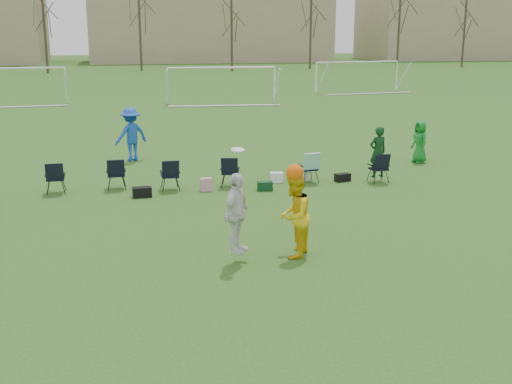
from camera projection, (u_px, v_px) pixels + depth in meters
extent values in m
plane|color=#2E4F18|center=(273.00, 280.00, 12.64)|extent=(260.00, 260.00, 0.00)
imported|color=blue|center=(131.00, 134.00, 24.10)|extent=(1.49, 1.28, 2.01)
imported|color=#157A26|center=(420.00, 142.00, 23.81)|extent=(0.58, 0.82, 1.57)
imported|color=white|center=(236.00, 213.00, 13.33)|extent=(0.92, 1.06, 1.71)
imported|color=yellow|center=(294.00, 216.00, 13.76)|extent=(1.05, 1.12, 1.84)
sphere|color=#EF5D0C|center=(295.00, 173.00, 13.53)|extent=(0.37, 0.37, 0.37)
cylinder|color=white|center=(238.00, 150.00, 12.95)|extent=(0.27, 0.27, 0.07)
imported|color=#0F3817|center=(378.00, 152.00, 20.71)|extent=(0.67, 0.50, 1.66)
cube|color=black|center=(142.00, 192.00, 18.95)|extent=(0.57, 0.33, 0.30)
cube|color=pink|center=(206.00, 185.00, 19.67)|extent=(0.37, 0.26, 0.40)
cube|color=#0F391B|center=(265.00, 186.00, 19.74)|extent=(0.47, 0.31, 0.28)
cube|color=white|center=(277.00, 177.00, 20.82)|extent=(0.47, 0.37, 0.32)
cylinder|color=silver|center=(305.00, 176.00, 21.09)|extent=(0.26, 0.26, 0.30)
cube|color=black|center=(343.00, 177.00, 20.94)|extent=(0.55, 0.37, 0.26)
cube|color=black|center=(55.00, 178.00, 19.32)|extent=(0.62, 0.62, 0.96)
cube|color=black|center=(116.00, 174.00, 19.86)|extent=(0.61, 0.61, 0.96)
cube|color=black|center=(170.00, 175.00, 19.72)|extent=(0.62, 0.62, 0.96)
cube|color=black|center=(230.00, 172.00, 20.17)|extent=(0.73, 0.73, 0.96)
cube|color=black|center=(308.00, 168.00, 20.72)|extent=(0.69, 0.69, 0.96)
cube|color=black|center=(378.00, 168.00, 20.74)|extent=(0.64, 0.64, 0.96)
cylinder|color=white|center=(66.00, 85.00, 43.65)|extent=(0.12, 0.12, 2.40)
cylinder|color=white|center=(7.00, 68.00, 42.33)|extent=(7.28, 0.76, 0.12)
cylinder|color=white|center=(167.00, 86.00, 43.04)|extent=(0.12, 0.12, 2.40)
cylinder|color=white|center=(275.00, 85.00, 44.01)|extent=(0.12, 0.12, 2.40)
cylinder|color=white|center=(221.00, 68.00, 43.23)|extent=(7.29, 0.63, 0.12)
cylinder|color=white|center=(316.00, 78.00, 50.41)|extent=(0.12, 0.12, 2.40)
cylinder|color=white|center=(397.00, 76.00, 52.82)|extent=(0.12, 0.12, 2.40)
cylinder|color=white|center=(358.00, 62.00, 51.32)|extent=(7.25, 1.13, 0.12)
cylinder|color=#382B21|center=(45.00, 29.00, 74.23)|extent=(0.28, 0.28, 10.20)
cylinder|color=#382B21|center=(140.00, 24.00, 79.13)|extent=(0.28, 0.28, 11.40)
cylinder|color=#382B21|center=(232.00, 34.00, 78.77)|extent=(0.28, 0.28, 9.00)
cylinder|color=#382B21|center=(311.00, 29.00, 83.66)|extent=(0.28, 0.28, 10.20)
cylinder|color=#382B21|center=(399.00, 24.00, 82.87)|extent=(0.28, 0.28, 11.40)
cylinder|color=#382B21|center=(464.00, 34.00, 88.20)|extent=(0.28, 0.28, 9.00)
cube|color=tan|center=(209.00, 27.00, 104.83)|extent=(38.00, 16.00, 11.00)
cube|color=tan|center=(451.00, 21.00, 113.17)|extent=(30.00, 16.00, 13.00)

